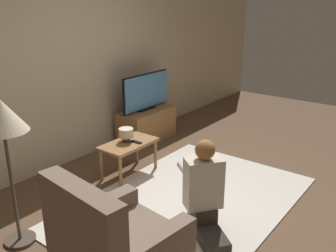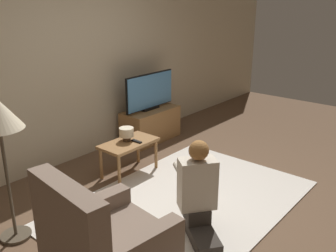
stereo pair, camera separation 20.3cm
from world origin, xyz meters
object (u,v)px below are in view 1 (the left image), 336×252
Objects in this scene: armchair at (117,251)px; person_kneeling at (204,189)px; table_lamp at (126,134)px; floor_lamp at (3,123)px; tv at (146,92)px; coffee_table at (129,147)px.

armchair is 1.01m from person_kneeling.
armchair reaches higher than table_lamp.
floor_lamp is 1.75m from table_lamp.
tv is 1.28m from coffee_table.
tv is at bearing 29.88° from coffee_table.
person_kneeling is (1.15, -1.25, -0.70)m from floor_lamp.
tv reaches higher than table_lamp.
person_kneeling is (0.98, -0.16, 0.15)m from armchair.
armchair is 1.04× the size of person_kneeling.
table_lamp is at bearing -151.76° from tv.
coffee_table is (-1.05, -0.60, -0.41)m from tv.
armchair is at bearing -143.80° from tv.
armchair is at bearing -138.96° from table_lamp.
floor_lamp is 1.84m from person_kneeling.
floor_lamp is at bearing -173.67° from table_lamp.
person_kneeling is at bearing -108.56° from table_lamp.
armchair reaches higher than person_kneeling.
person_kneeling is (-0.47, -1.39, 0.08)m from coffee_table.
tv reaches higher than person_kneeling.
floor_lamp is (-2.67, -0.74, 0.37)m from tv.
floor_lamp is (-1.62, -0.14, 0.78)m from coffee_table.
person_kneeling is at bearing -108.74° from coffee_table.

